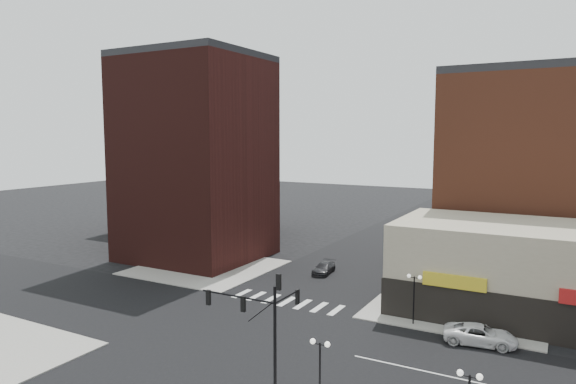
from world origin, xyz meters
The scene contains 14 objects.
ground centered at (0.00, 0.00, 0.00)m, with size 240.00×240.00×0.00m, color black.
road_ew centered at (0.00, 0.00, 0.01)m, with size 200.00×14.00×0.02m, color black.
road_ns centered at (0.00, 0.00, 0.01)m, with size 14.00×200.00×0.02m, color black.
sidewalk_nw centered at (-14.50, 14.50, 0.06)m, with size 15.00×15.00×0.12m, color gray.
sidewalk_ne centered at (14.50, 14.50, 0.06)m, with size 15.00×15.00×0.12m, color gray.
building_nw centered at (-19.00, 18.50, 12.50)m, with size 16.00×15.00×25.00m, color #371411.
building_nw_low centered at (-32.00, 34.00, 6.00)m, with size 20.00×18.00×12.00m, color #371411.
building_ne_midrise centered at (19.00, 29.50, 11.00)m, with size 18.00×15.00×22.00m, color brown.
building_ne_row centered at (21.00, 15.00, 3.30)m, with size 24.20×12.20×8.00m.
traffic_signal centered at (7.24, -7.83, 4.96)m, with size 5.59×3.09×7.77m.
street_lamp_se_a centered at (11.00, -8.00, 3.29)m, with size 1.22×0.32×4.16m.
street_lamp_ne centered at (12.00, 8.00, 3.29)m, with size 1.22×0.32×4.16m.
white_suv centered at (17.48, 6.50, 0.74)m, with size 2.45×5.31×1.48m, color white.
dark_sedan_north centered at (-1.23, 18.98, 0.63)m, with size 1.77×4.37×1.27m, color black.
Camera 1 is at (22.71, -32.97, 15.62)m, focal length 32.00 mm.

